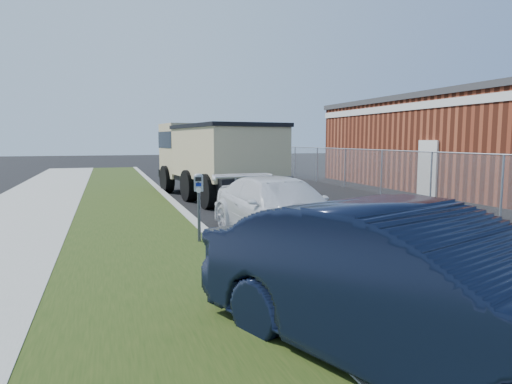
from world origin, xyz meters
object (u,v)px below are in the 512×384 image
object	(u,v)px
navy_sedan	(417,292)
parking_meter	(199,192)
dump_truck	(214,155)
white_wagon	(279,209)

from	to	relation	value
navy_sedan	parking_meter	bearing A→B (deg)	77.86
navy_sedan	dump_truck	bearing A→B (deg)	63.17
parking_meter	navy_sedan	bearing A→B (deg)	-67.12
parking_meter	white_wagon	world-z (taller)	parking_meter
white_wagon	navy_sedan	bearing A→B (deg)	-104.20
parking_meter	dump_truck	distance (m)	8.60
parking_meter	white_wagon	bearing A→B (deg)	21.52
white_wagon	navy_sedan	size ratio (longest dim) A/B	0.97
white_wagon	navy_sedan	xyz separation A→B (m)	(-0.92, -5.96, 0.11)
white_wagon	dump_truck	bearing A→B (deg)	82.04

